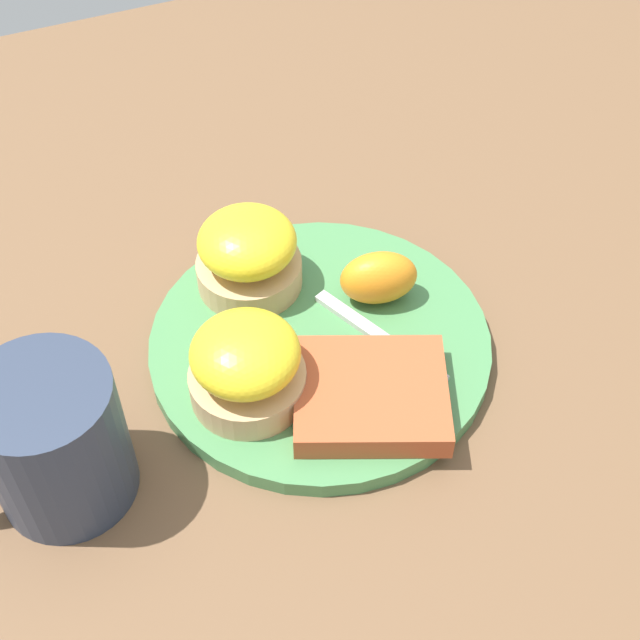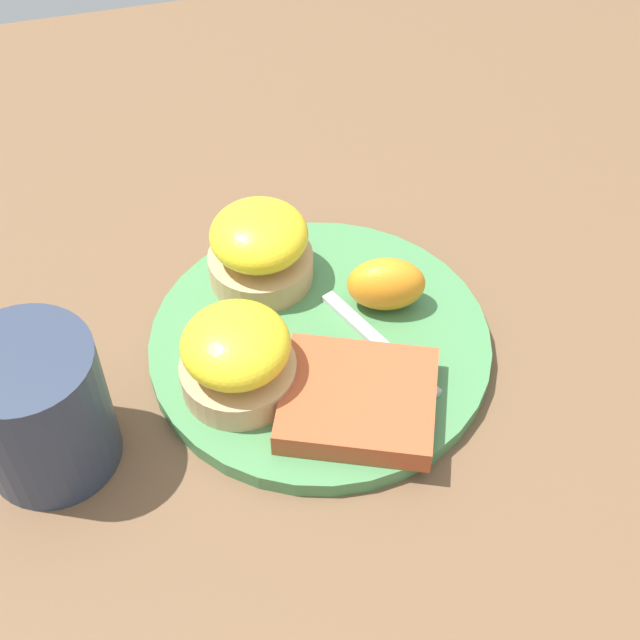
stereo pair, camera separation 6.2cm
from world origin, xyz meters
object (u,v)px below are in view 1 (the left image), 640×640
Objects in this scene: cup at (53,442)px; sandwich_benedict_right at (246,366)px; hashbrown_patty at (371,395)px; fork at (311,289)px; orange_wedge at (379,278)px; sandwich_benedict_left at (248,254)px.

sandwich_benedict_right is at bearing -173.66° from cup.
hashbrown_patty reaches higher than fork.
sandwich_benedict_right reaches higher than hashbrown_patty.
hashbrown_patty is at bearing 88.21° from fork.
sandwich_benedict_right reaches higher than fork.
orange_wedge reaches higher than fork.
sandwich_benedict_left is at bearing -110.73° from sandwich_benedict_right.
orange_wedge is (-0.05, -0.09, 0.01)m from hashbrown_patty.
fork is 0.24m from cup.
sandwich_benedict_left and sandwich_benedict_right have the same top height.
sandwich_benedict_right is (0.04, 0.10, 0.00)m from sandwich_benedict_left.
cup is at bearing 22.79° from fork.
orange_wedge is 0.06m from fork.
sandwich_benedict_left is 1.38× the size of orange_wedge.
sandwich_benedict_right is 0.11m from fork.
fork is (0.05, -0.03, -0.02)m from orange_wedge.
sandwich_benedict_right reaches higher than orange_wedge.
sandwich_benedict_right is at bearing 69.27° from sandwich_benedict_left.
orange_wedge is 0.48× the size of cup.
sandwich_benedict_left is 0.78× the size of hashbrown_patty.
hashbrown_patty is 0.21m from cup.
sandwich_benedict_right is at bearing 21.25° from orange_wedge.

